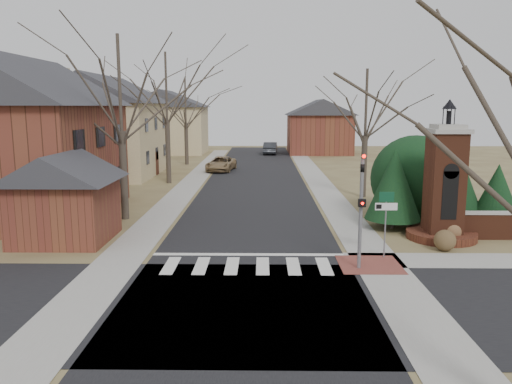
{
  "coord_description": "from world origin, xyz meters",
  "views": [
    {
      "loc": [
        0.59,
        -17.86,
        6.17
      ],
      "look_at": [
        0.27,
        6.0,
        2.04
      ],
      "focal_mm": 35.0,
      "sensor_mm": 36.0,
      "label": 1
    }
  ],
  "objects_px": {
    "brick_gate_monument": "(444,193)",
    "distant_car": "(270,148)",
    "sign_post": "(386,211)",
    "traffic_signal_pole": "(361,203)",
    "pickup_truck": "(221,164)"
  },
  "relations": [
    {
      "from": "traffic_signal_pole",
      "to": "pickup_truck",
      "type": "distance_m",
      "value": 30.16
    },
    {
      "from": "brick_gate_monument",
      "to": "distant_car",
      "type": "height_order",
      "value": "brick_gate_monument"
    },
    {
      "from": "traffic_signal_pole",
      "to": "distant_car",
      "type": "distance_m",
      "value": 46.17
    },
    {
      "from": "pickup_truck",
      "to": "traffic_signal_pole",
      "type": "bearing_deg",
      "value": -67.59
    },
    {
      "from": "traffic_signal_pole",
      "to": "pickup_truck",
      "type": "relative_size",
      "value": 0.91
    },
    {
      "from": "traffic_signal_pole",
      "to": "distant_car",
      "type": "bearing_deg",
      "value": 93.35
    },
    {
      "from": "pickup_truck",
      "to": "distant_car",
      "type": "height_order",
      "value": "distant_car"
    },
    {
      "from": "brick_gate_monument",
      "to": "pickup_truck",
      "type": "bearing_deg",
      "value": 116.68
    },
    {
      "from": "sign_post",
      "to": "brick_gate_monument",
      "type": "relative_size",
      "value": 0.42
    },
    {
      "from": "sign_post",
      "to": "distant_car",
      "type": "bearing_deg",
      "value": 95.11
    },
    {
      "from": "brick_gate_monument",
      "to": "distant_car",
      "type": "bearing_deg",
      "value": 100.08
    },
    {
      "from": "sign_post",
      "to": "brick_gate_monument",
      "type": "xyz_separation_m",
      "value": [
        3.41,
        3.01,
        0.22
      ]
    },
    {
      "from": "sign_post",
      "to": "distant_car",
      "type": "distance_m",
      "value": 44.84
    },
    {
      "from": "sign_post",
      "to": "distant_car",
      "type": "xyz_separation_m",
      "value": [
        -3.99,
        44.65,
        -1.17
      ]
    },
    {
      "from": "distant_car",
      "to": "sign_post",
      "type": "bearing_deg",
      "value": 99.02
    }
  ]
}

